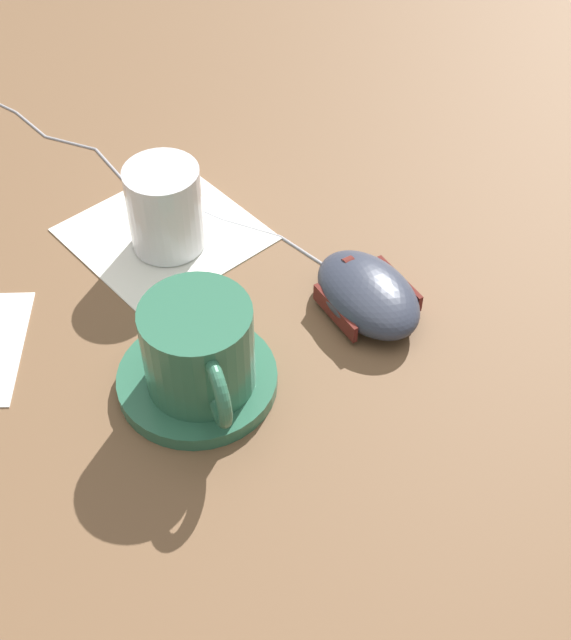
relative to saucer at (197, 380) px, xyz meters
The scene contains 7 objects.
ground_plane 0.06m from the saucer, 134.75° to the left, with size 3.00×3.00×0.00m, color brown.
saucer is the anchor object (origin of this frame).
coffee_cup 0.04m from the saucer, 21.01° to the right, with size 0.10×0.09×0.07m.
computer_mouse 0.16m from the saucer, 63.65° to the left, with size 0.13×0.11×0.04m.
mouse_cable 0.27m from the saucer, 139.93° to the left, with size 0.46×0.03×0.00m.
napkin_under_glass 0.18m from the saucer, 136.22° to the left, with size 0.15×0.15×0.00m, color silver.
drinking_glass 0.17m from the saucer, 135.37° to the left, with size 0.06×0.06×0.08m, color silver.
Camera 1 is at (0.33, -0.36, 0.53)m, focal length 50.00 mm.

